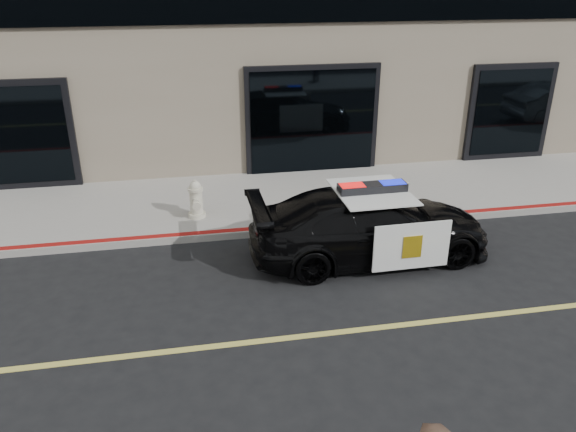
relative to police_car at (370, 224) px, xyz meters
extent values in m
plane|color=black|center=(0.95, -2.27, -0.66)|extent=(120.00, 120.00, 0.00)
cube|color=gray|center=(0.95, 2.98, -0.59)|extent=(60.00, 3.50, 0.15)
imported|color=black|center=(0.00, 0.00, -0.01)|extent=(1.98, 4.58, 1.31)
cube|color=white|center=(0.45, -0.93, -0.03)|extent=(1.40, 0.05, 0.87)
cube|color=white|center=(0.42, 0.95, -0.03)|extent=(1.40, 0.05, 0.87)
cube|color=white|center=(0.00, 0.00, 0.66)|extent=(1.34, 1.59, 0.02)
cube|color=gold|center=(0.45, -0.96, -0.03)|extent=(0.35, 0.02, 0.42)
cube|color=black|center=(0.00, 0.00, 0.73)|extent=(1.26, 0.35, 0.15)
cube|color=red|center=(-0.39, -0.01, 0.75)|extent=(0.44, 0.29, 0.14)
cube|color=#0C19CC|center=(0.38, 0.01, 0.75)|extent=(0.44, 0.29, 0.14)
cylinder|color=beige|center=(-3.15, 2.14, -0.47)|extent=(0.38, 0.38, 0.08)
cylinder|color=beige|center=(-3.15, 2.14, -0.17)|extent=(0.27, 0.27, 0.52)
cylinder|color=beige|center=(-3.15, 2.14, 0.11)|extent=(0.32, 0.32, 0.06)
sphere|color=beige|center=(-3.15, 2.14, 0.18)|extent=(0.24, 0.24, 0.24)
cylinder|color=beige|center=(-3.15, 2.14, 0.28)|extent=(0.07, 0.07, 0.07)
cylinder|color=beige|center=(-3.15, 2.32, -0.10)|extent=(0.14, 0.13, 0.14)
cylinder|color=beige|center=(-3.15, 1.96, -0.10)|extent=(0.14, 0.13, 0.14)
cylinder|color=beige|center=(-3.15, 1.93, -0.17)|extent=(0.18, 0.15, 0.18)
camera|label=1|loc=(-3.26, -9.05, 4.40)|focal=35.00mm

